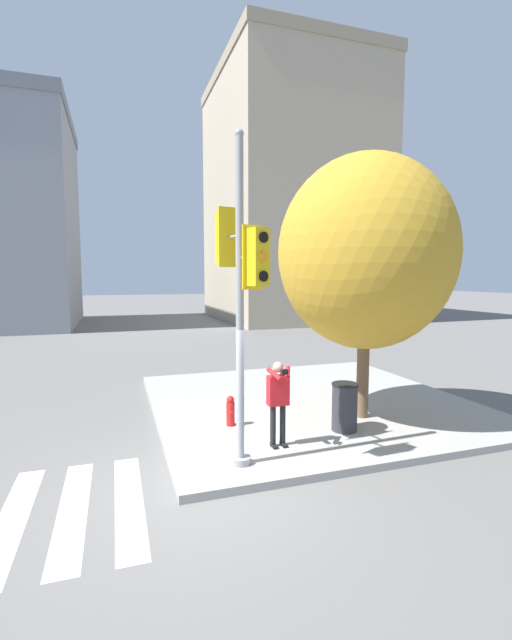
{
  "coord_description": "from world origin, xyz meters",
  "views": [
    {
      "loc": [
        -1.32,
        -6.6,
        3.38
      ],
      "look_at": [
        1.13,
        0.78,
        2.6
      ],
      "focal_mm": 24.0,
      "sensor_mm": 36.0,
      "label": 1
    }
  ],
  "objects_px": {
    "street_tree": "(366,253)",
    "trash_bin": "(345,407)",
    "traffic_signal_pole": "(241,279)",
    "person_photographer": "(278,396)",
    "fire_hydrant": "(231,411)"
  },
  "relations": [
    {
      "from": "street_tree",
      "to": "trash_bin",
      "type": "xyz_separation_m",
      "value": [
        -0.85,
        -0.66,
        -3.27
      ]
    },
    {
      "from": "traffic_signal_pole",
      "to": "person_photographer",
      "type": "relative_size",
      "value": 3.43
    },
    {
      "from": "person_photographer",
      "to": "trash_bin",
      "type": "relative_size",
      "value": 1.61
    },
    {
      "from": "street_tree",
      "to": "fire_hydrant",
      "type": "relative_size",
      "value": 9.0
    },
    {
      "from": "traffic_signal_pole",
      "to": "trash_bin",
      "type": "height_order",
      "value": "traffic_signal_pole"
    },
    {
      "from": "traffic_signal_pole",
      "to": "street_tree",
      "type": "xyz_separation_m",
      "value": [
        3.38,
        1.53,
        0.57
      ]
    },
    {
      "from": "person_photographer",
      "to": "street_tree",
      "type": "bearing_deg",
      "value": 22.02
    },
    {
      "from": "person_photographer",
      "to": "fire_hydrant",
      "type": "height_order",
      "value": "person_photographer"
    },
    {
      "from": "street_tree",
      "to": "fire_hydrant",
      "type": "distance_m",
      "value": 4.62
    },
    {
      "from": "street_tree",
      "to": "fire_hydrant",
      "type": "xyz_separation_m",
      "value": [
        -3.06,
        0.38,
        -3.45
      ]
    },
    {
      "from": "traffic_signal_pole",
      "to": "person_photographer",
      "type": "xyz_separation_m",
      "value": [
        0.89,
        0.52,
        -2.22
      ]
    },
    {
      "from": "person_photographer",
      "to": "trash_bin",
      "type": "xyz_separation_m",
      "value": [
        1.64,
        0.34,
        -0.47
      ]
    },
    {
      "from": "traffic_signal_pole",
      "to": "street_tree",
      "type": "distance_m",
      "value": 3.75
    },
    {
      "from": "street_tree",
      "to": "fire_hydrant",
      "type": "height_order",
      "value": "street_tree"
    },
    {
      "from": "trash_bin",
      "to": "traffic_signal_pole",
      "type": "bearing_deg",
      "value": -161.13
    }
  ]
}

